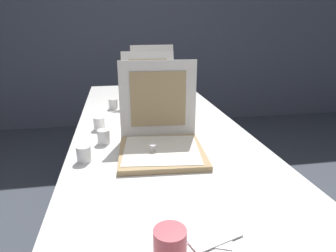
{
  "coord_description": "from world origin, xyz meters",
  "views": [
    {
      "loc": [
        -0.21,
        -0.83,
        1.24
      ],
      "look_at": [
        0.02,
        0.48,
        0.79
      ],
      "focal_mm": 31.45,
      "sensor_mm": 36.0,
      "label": 1
    }
  ],
  "objects_px": {
    "pizza_box_middle": "(152,104)",
    "cup_white_far": "(113,104)",
    "napkin_pile": "(205,228)",
    "cup_white_near_center": "(104,137)",
    "cup_white_near_left": "(84,154)",
    "cup_printed_front": "(170,247)",
    "table": "(159,134)",
    "pizza_box_back": "(157,88)",
    "pizza_box_front": "(161,139)",
    "cup_white_mid": "(99,124)"
  },
  "relations": [
    {
      "from": "pizza_box_middle",
      "to": "cup_white_mid",
      "type": "height_order",
      "value": "pizza_box_middle"
    },
    {
      "from": "pizza_box_front",
      "to": "cup_white_mid",
      "type": "distance_m",
      "value": 0.43
    },
    {
      "from": "cup_printed_front",
      "to": "pizza_box_front",
      "type": "bearing_deg",
      "value": 83.19
    },
    {
      "from": "pizza_box_front",
      "to": "pizza_box_middle",
      "type": "height_order",
      "value": "pizza_box_front"
    },
    {
      "from": "pizza_box_back",
      "to": "cup_white_near_left",
      "type": "xyz_separation_m",
      "value": [
        -0.45,
        -1.13,
        -0.02
      ]
    },
    {
      "from": "cup_white_far",
      "to": "pizza_box_back",
      "type": "bearing_deg",
      "value": 45.68
    },
    {
      "from": "cup_printed_front",
      "to": "table",
      "type": "bearing_deg",
      "value": 83.26
    },
    {
      "from": "pizza_box_middle",
      "to": "table",
      "type": "bearing_deg",
      "value": -87.72
    },
    {
      "from": "cup_white_near_left",
      "to": "cup_printed_front",
      "type": "bearing_deg",
      "value": -67.56
    },
    {
      "from": "cup_white_far",
      "to": "cup_printed_front",
      "type": "distance_m",
      "value": 1.37
    },
    {
      "from": "cup_white_mid",
      "to": "pizza_box_back",
      "type": "bearing_deg",
      "value": 61.12
    },
    {
      "from": "table",
      "to": "cup_white_near_center",
      "type": "xyz_separation_m",
      "value": [
        -0.28,
        -0.2,
        0.08
      ]
    },
    {
      "from": "table",
      "to": "cup_white_near_center",
      "type": "distance_m",
      "value": 0.35
    },
    {
      "from": "napkin_pile",
      "to": "pizza_box_middle",
      "type": "bearing_deg",
      "value": 90.15
    },
    {
      "from": "cup_white_near_center",
      "to": "pizza_box_front",
      "type": "bearing_deg",
      "value": -28.21
    },
    {
      "from": "cup_white_far",
      "to": "cup_printed_front",
      "type": "relative_size",
      "value": 0.73
    },
    {
      "from": "table",
      "to": "cup_white_mid",
      "type": "distance_m",
      "value": 0.32
    },
    {
      "from": "pizza_box_back",
      "to": "cup_white_mid",
      "type": "distance_m",
      "value": 0.85
    },
    {
      "from": "cup_white_near_center",
      "to": "cup_white_mid",
      "type": "xyz_separation_m",
      "value": [
        -0.03,
        0.2,
        0.0
      ]
    },
    {
      "from": "pizza_box_middle",
      "to": "cup_white_far",
      "type": "relative_size",
      "value": 7.27
    },
    {
      "from": "table",
      "to": "cup_printed_front",
      "type": "distance_m",
      "value": 0.97
    },
    {
      "from": "cup_white_near_center",
      "to": "table",
      "type": "bearing_deg",
      "value": 35.11
    },
    {
      "from": "pizza_box_back",
      "to": "cup_white_near_left",
      "type": "distance_m",
      "value": 1.22
    },
    {
      "from": "table",
      "to": "napkin_pile",
      "type": "distance_m",
      "value": 0.86
    },
    {
      "from": "pizza_box_front",
      "to": "cup_printed_front",
      "type": "height_order",
      "value": "pizza_box_front"
    },
    {
      "from": "cup_printed_front",
      "to": "napkin_pile",
      "type": "bearing_deg",
      "value": 41.8
    },
    {
      "from": "cup_white_far",
      "to": "cup_white_near_center",
      "type": "bearing_deg",
      "value": -94.09
    },
    {
      "from": "cup_white_near_left",
      "to": "napkin_pile",
      "type": "height_order",
      "value": "cup_white_near_left"
    },
    {
      "from": "cup_printed_front",
      "to": "pizza_box_middle",
      "type": "bearing_deg",
      "value": 84.9
    },
    {
      "from": "table",
      "to": "cup_white_near_left",
      "type": "height_order",
      "value": "cup_white_near_left"
    },
    {
      "from": "table",
      "to": "cup_white_near_left",
      "type": "bearing_deg",
      "value": -132.94
    },
    {
      "from": "pizza_box_middle",
      "to": "cup_white_near_left",
      "type": "relative_size",
      "value": 7.27
    },
    {
      "from": "pizza_box_front",
      "to": "cup_white_near_left",
      "type": "bearing_deg",
      "value": -166.97
    },
    {
      "from": "table",
      "to": "pizza_box_back",
      "type": "relative_size",
      "value": 5.81
    },
    {
      "from": "cup_white_near_left",
      "to": "pizza_box_back",
      "type": "bearing_deg",
      "value": 68.05
    },
    {
      "from": "table",
      "to": "pizza_box_front",
      "type": "height_order",
      "value": "pizza_box_front"
    },
    {
      "from": "cup_white_far",
      "to": "cup_printed_front",
      "type": "bearing_deg",
      "value": -84.71
    },
    {
      "from": "table",
      "to": "pizza_box_front",
      "type": "bearing_deg",
      "value": -96.59
    },
    {
      "from": "cup_white_far",
      "to": "pizza_box_front",
      "type": "bearing_deg",
      "value": -74.54
    },
    {
      "from": "cup_white_far",
      "to": "pizza_box_middle",
      "type": "bearing_deg",
      "value": -27.08
    },
    {
      "from": "pizza_box_middle",
      "to": "napkin_pile",
      "type": "xyz_separation_m",
      "value": [
        0.0,
        -1.14,
        -0.05
      ]
    },
    {
      "from": "table",
      "to": "pizza_box_front",
      "type": "relative_size",
      "value": 6.34
    },
    {
      "from": "cup_white_near_left",
      "to": "cup_printed_front",
      "type": "xyz_separation_m",
      "value": [
        0.24,
        -0.58,
        0.01
      ]
    },
    {
      "from": "pizza_box_middle",
      "to": "cup_white_near_center",
      "type": "xyz_separation_m",
      "value": [
        -0.28,
        -0.48,
        -0.02
      ]
    },
    {
      "from": "cup_white_near_left",
      "to": "napkin_pile",
      "type": "xyz_separation_m",
      "value": [
        0.35,
        -0.48,
        -0.03
      ]
    },
    {
      "from": "cup_white_near_center",
      "to": "cup_white_near_left",
      "type": "height_order",
      "value": "same"
    },
    {
      "from": "table",
      "to": "cup_white_far",
      "type": "xyz_separation_m",
      "value": [
        -0.24,
        0.4,
        0.08
      ]
    },
    {
      "from": "table",
      "to": "cup_white_mid",
      "type": "xyz_separation_m",
      "value": [
        -0.31,
        0.0,
        0.08
      ]
    },
    {
      "from": "cup_printed_front",
      "to": "cup_white_near_center",
      "type": "bearing_deg",
      "value": 102.48
    },
    {
      "from": "pizza_box_back",
      "to": "cup_white_near_left",
      "type": "relative_size",
      "value": 6.33
    }
  ]
}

